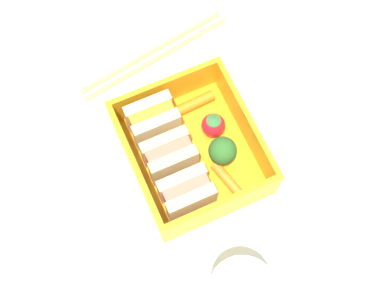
{
  "coord_description": "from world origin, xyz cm",
  "views": [
    {
      "loc": [
        -18.43,
        8.34,
        57.47
      ],
      "look_at": [
        0.0,
        0.0,
        2.7
      ],
      "focal_mm": 50.0,
      "sensor_mm": 36.0,
      "label": 1
    }
  ],
  "objects": [
    {
      "name": "strawberry_far_left",
      "position": [
        1.7,
        -3.38,
        2.67
      ],
      "size": [
        2.7,
        2.7,
        3.3
      ],
      "color": "red",
      "rests_on": "bento_tray"
    },
    {
      "name": "bento_tray",
      "position": [
        0.0,
        0.0,
        0.6
      ],
      "size": [
        15.34,
        13.6,
        1.2
      ],
      "primitive_type": "cube",
      "color": "#F0A71A",
      "rests_on": "ground_plane"
    },
    {
      "name": "bento_rim",
      "position": [
        0.0,
        0.0,
        3.57
      ],
      "size": [
        15.34,
        13.6,
        4.74
      ],
      "color": "#F0A71A",
      "rests_on": "bento_tray"
    },
    {
      "name": "chopstick_pair",
      "position": [
        14.02,
        -1.28,
        0.35
      ],
      "size": [
        5.03,
        20.13,
        0.7
      ],
      "color": "tan",
      "rests_on": "ground_plane"
    },
    {
      "name": "sandwich_center_left",
      "position": [
        0.0,
        2.66,
        3.6
      ],
      "size": [
        3.59,
        5.31,
        4.79
      ],
      "color": "#DEBB85",
      "rests_on": "bento_tray"
    },
    {
      "name": "folded_napkin",
      "position": [
        3.0,
        -17.68,
        0.2
      ],
      "size": [
        12.05,
        9.69,
        0.4
      ],
      "primitive_type": "cube",
      "rotation": [
        0.0,
        0.0,
        0.16
      ],
      "color": "silver",
      "rests_on": "ground_plane"
    },
    {
      "name": "drinking_glass",
      "position": [
        -16.04,
        2.23,
        4.18
      ],
      "size": [
        6.33,
        6.33,
        8.36
      ],
      "primitive_type": "cylinder",
      "color": "white",
      "rests_on": "ground_plane"
    },
    {
      "name": "carrot_stick_left",
      "position": [
        5.32,
        -2.59,
        1.81
      ],
      "size": [
        1.47,
        5.09,
        1.22
      ],
      "primitive_type": "cylinder",
      "rotation": [
        1.57,
        0.0,
        3.19
      ],
      "color": "orange",
      "rests_on": "bento_tray"
    },
    {
      "name": "carrot_stick_far_left",
      "position": [
        -4.89,
        -2.32,
        1.75
      ],
      "size": [
        5.45,
        2.36,
        1.09
      ],
      "primitive_type": "cylinder",
      "rotation": [
        1.57,
        0.0,
        4.96
      ],
      "color": "orange",
      "rests_on": "bento_tray"
    },
    {
      "name": "broccoli_floret",
      "position": [
        -1.93,
        -2.71,
        3.93
      ],
      "size": [
        3.1,
        3.1,
        4.4
      ],
      "color": "#85C166",
      "rests_on": "bento_tray"
    },
    {
      "name": "sandwich_left",
      "position": [
        -4.51,
        2.66,
        3.6
      ],
      "size": [
        3.59,
        5.31,
        4.79
      ],
      "color": "beige",
      "rests_on": "bento_tray"
    },
    {
      "name": "sandwich_center",
      "position": [
        4.51,
        2.66,
        3.6
      ],
      "size": [
        3.59,
        5.31,
        4.79
      ],
      "color": "beige",
      "rests_on": "bento_tray"
    },
    {
      "name": "ground_plane",
      "position": [
        0.0,
        0.0,
        -1.0
      ],
      "size": [
        120.0,
        120.0,
        2.0
      ],
      "primitive_type": "cube",
      "color": "silver"
    }
  ]
}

